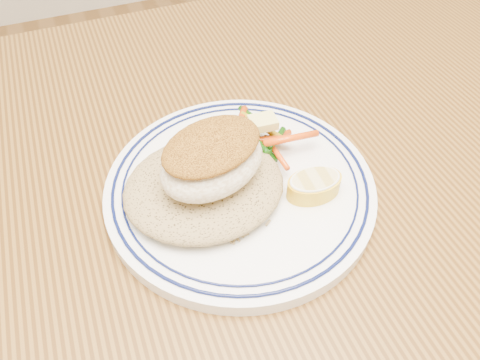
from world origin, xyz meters
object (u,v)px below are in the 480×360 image
at_px(fish_fillet, 212,159).
at_px(lemon_wedge, 314,185).
at_px(rice_pilaf, 204,184).
at_px(vegetable_pile, 253,140).
at_px(dining_table, 254,282).
at_px(plate, 240,187).

bearing_deg(fish_fillet, lemon_wedge, -20.19).
bearing_deg(fish_fillet, rice_pilaf, 153.31).
height_order(vegetable_pile, lemon_wedge, vegetable_pile).
distance_m(vegetable_pile, lemon_wedge, 0.08).
xyz_separation_m(dining_table, lemon_wedge, (0.06, 0.01, 0.12)).
relative_size(fish_fillet, lemon_wedge, 2.18).
xyz_separation_m(rice_pilaf, fish_fillet, (0.01, -0.00, 0.03)).
xyz_separation_m(dining_table, rice_pilaf, (-0.03, 0.05, 0.13)).
relative_size(dining_table, plate, 5.66).
height_order(dining_table, lemon_wedge, lemon_wedge).
bearing_deg(plate, dining_table, -93.05).
height_order(fish_fillet, lemon_wedge, fish_fillet).
bearing_deg(lemon_wedge, rice_pilaf, 159.23).
bearing_deg(rice_pilaf, vegetable_pile, 30.75).
bearing_deg(rice_pilaf, fish_fillet, -26.69).
height_order(plate, rice_pilaf, rice_pilaf).
xyz_separation_m(dining_table, fish_fillet, (-0.03, 0.04, 0.16)).
height_order(dining_table, rice_pilaf, rice_pilaf).
xyz_separation_m(plate, vegetable_pile, (0.03, 0.04, 0.02)).
distance_m(plate, lemon_wedge, 0.07).
bearing_deg(lemon_wedge, dining_table, -171.31).
bearing_deg(vegetable_pile, lemon_wedge, -67.93).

